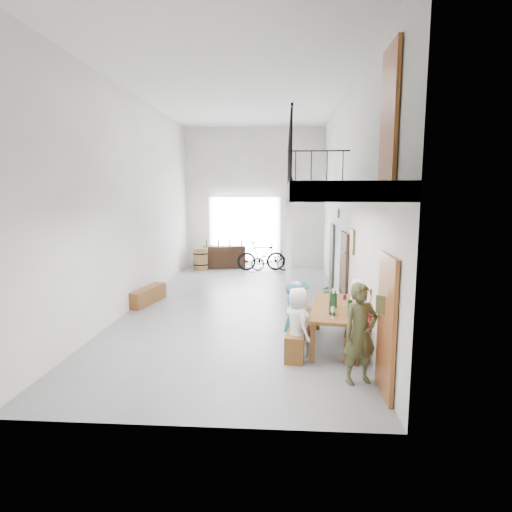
# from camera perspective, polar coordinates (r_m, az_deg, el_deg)

# --- Properties ---
(floor) EXTENTS (12.00, 12.00, 0.00)m
(floor) POSITION_cam_1_polar(r_m,az_deg,el_deg) (11.51, -2.29, -6.57)
(floor) COLOR slate
(floor) RESTS_ON ground
(room_walls) EXTENTS (12.00, 12.00, 12.00)m
(room_walls) POSITION_cam_1_polar(r_m,az_deg,el_deg) (11.13, -2.40, 11.39)
(room_walls) COLOR white
(room_walls) RESTS_ON ground
(gateway_portal) EXTENTS (2.80, 0.08, 2.80)m
(gateway_portal) POSITION_cam_1_polar(r_m,az_deg,el_deg) (17.14, -1.53, 3.16)
(gateway_portal) COLOR white
(gateway_portal) RESTS_ON ground
(right_wall_decor) EXTENTS (0.07, 8.28, 5.07)m
(right_wall_decor) POSITION_cam_1_polar(r_m,az_deg,el_deg) (9.39, 13.00, 0.64)
(right_wall_decor) COLOR brown
(right_wall_decor) RESTS_ON ground
(balcony) EXTENTS (1.52, 5.62, 4.00)m
(balcony) POSITION_cam_1_polar(r_m,az_deg,el_deg) (7.96, 9.55, 8.18)
(balcony) COLOR silver
(balcony) RESTS_ON ground
(tasting_table) EXTENTS (1.15, 2.26, 0.79)m
(tasting_table) POSITION_cam_1_polar(r_m,az_deg,el_deg) (8.53, 10.52, -7.18)
(tasting_table) COLOR brown
(tasting_table) RESTS_ON ground
(bench_inner) EXTENTS (0.60, 2.12, 0.48)m
(bench_inner) POSITION_cam_1_polar(r_m,az_deg,el_deg) (8.59, 5.81, -10.22)
(bench_inner) COLOR brown
(bench_inner) RESTS_ON ground
(bench_wall) EXTENTS (0.64, 2.11, 0.48)m
(bench_wall) POSITION_cam_1_polar(r_m,az_deg,el_deg) (8.80, 12.79, -9.92)
(bench_wall) COLOR brown
(bench_wall) RESTS_ON ground
(tableware) EXTENTS (0.45, 1.52, 0.35)m
(tableware) POSITION_cam_1_polar(r_m,az_deg,el_deg) (8.24, 10.49, -6.10)
(tableware) COLOR black
(tableware) RESTS_ON tasting_table
(side_bench) EXTENTS (0.62, 1.57, 0.43)m
(side_bench) POSITION_cam_1_polar(r_m,az_deg,el_deg) (12.02, -14.25, -5.12)
(side_bench) COLOR brown
(side_bench) RESTS_ON ground
(oak_barrel) EXTENTS (0.58, 0.58, 0.86)m
(oak_barrel) POSITION_cam_1_polar(r_m,az_deg,el_deg) (16.76, -7.40, -0.38)
(oak_barrel) COLOR olive
(oak_barrel) RESTS_ON ground
(serving_counter) EXTENTS (1.71, 0.72, 0.88)m
(serving_counter) POSITION_cam_1_polar(r_m,az_deg,el_deg) (17.06, -4.25, -0.14)
(serving_counter) COLOR #352012
(serving_counter) RESTS_ON ground
(counter_bottles) EXTENTS (1.42, 0.20, 0.28)m
(counter_bottles) POSITION_cam_1_polar(r_m,az_deg,el_deg) (16.98, -4.27, 1.79)
(counter_bottles) COLOR black
(counter_bottles) RESTS_ON serving_counter
(guest_left_a) EXTENTS (0.64, 0.76, 1.32)m
(guest_left_a) POSITION_cam_1_polar(r_m,az_deg,el_deg) (7.76, 5.53, -9.00)
(guest_left_a) COLOR white
(guest_left_a) RESTS_ON ground
(guest_left_b) EXTENTS (0.46, 0.55, 1.28)m
(guest_left_b) POSITION_cam_1_polar(r_m,az_deg,el_deg) (8.28, 4.95, -8.02)
(guest_left_b) COLOR #225E74
(guest_left_b) RESTS_ON ground
(guest_left_c) EXTENTS (0.64, 0.71, 1.18)m
(guest_left_c) POSITION_cam_1_polar(r_m,az_deg,el_deg) (8.98, 5.50, -7.05)
(guest_left_c) COLOR white
(guest_left_c) RESTS_ON ground
(guest_left_d) EXTENTS (0.51, 0.77, 1.12)m
(guest_left_d) POSITION_cam_1_polar(r_m,az_deg,el_deg) (9.34, 5.77, -6.64)
(guest_left_d) COLOR #225E74
(guest_left_d) RESTS_ON ground
(guest_right_a) EXTENTS (0.63, 0.85, 1.34)m
(guest_right_a) POSITION_cam_1_polar(r_m,az_deg,el_deg) (8.05, 15.58, -8.56)
(guest_right_a) COLOR #A62A1C
(guest_right_a) RESTS_ON ground
(guest_right_b) EXTENTS (0.38, 1.12, 1.20)m
(guest_right_b) POSITION_cam_1_polar(r_m,az_deg,el_deg) (8.70, 13.94, -7.69)
(guest_right_b) COLOR black
(guest_right_b) RESTS_ON ground
(guest_right_c) EXTENTS (0.57, 0.69, 1.20)m
(guest_right_c) POSITION_cam_1_polar(r_m,az_deg,el_deg) (9.29, 13.39, -6.63)
(guest_right_c) COLOR white
(guest_right_c) RESTS_ON ground
(host_standing) EXTENTS (0.69, 0.58, 1.61)m
(host_standing) POSITION_cam_1_polar(r_m,az_deg,el_deg) (6.98, 13.73, -9.99)
(host_standing) COLOR #484C2A
(host_standing) RESTS_ON ground
(potted_plant) EXTENTS (0.34, 0.30, 0.38)m
(potted_plant) POSITION_cam_1_polar(r_m,az_deg,el_deg) (12.43, 9.54, -4.65)
(potted_plant) COLOR #1C4B1E
(potted_plant) RESTS_ON ground
(bicycle_near) EXTENTS (1.56, 0.66, 0.80)m
(bicycle_near) POSITION_cam_1_polar(r_m,az_deg,el_deg) (16.42, 1.98, -0.60)
(bicycle_near) COLOR black
(bicycle_near) RESTS_ON ground
(bicycle_far) EXTENTS (1.89, 0.71, 1.11)m
(bicycle_far) POSITION_cam_1_polar(r_m,az_deg,el_deg) (16.41, 0.71, -0.04)
(bicycle_far) COLOR black
(bicycle_far) RESTS_ON ground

